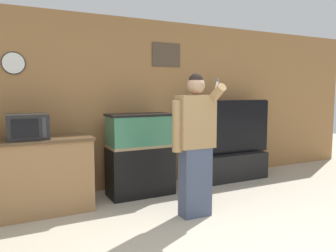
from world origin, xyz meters
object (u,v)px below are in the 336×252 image
at_px(counter_island, 19,178).
at_px(aquarium_on_stand, 140,154).
at_px(tv_on_stand, 231,157).
at_px(microwave, 28,127).
at_px(person_standing, 195,143).

height_order(counter_island, aquarium_on_stand, aquarium_on_stand).
bearing_deg(tv_on_stand, counter_island, -177.11).
height_order(counter_island, microwave, microwave).
distance_m(microwave, person_standing, 1.99).
distance_m(microwave, aquarium_on_stand, 1.57).
distance_m(counter_island, person_standing, 2.15).
relative_size(counter_island, microwave, 3.76).
xyz_separation_m(counter_island, person_standing, (1.87, -0.96, 0.42)).
bearing_deg(aquarium_on_stand, microwave, -174.81).
xyz_separation_m(aquarium_on_stand, person_standing, (0.27, -1.05, 0.30)).
relative_size(aquarium_on_stand, person_standing, 0.69).
bearing_deg(counter_island, tv_on_stand, 2.89).
height_order(counter_island, person_standing, person_standing).
bearing_deg(counter_island, person_standing, -27.01).
bearing_deg(tv_on_stand, person_standing, -141.19).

